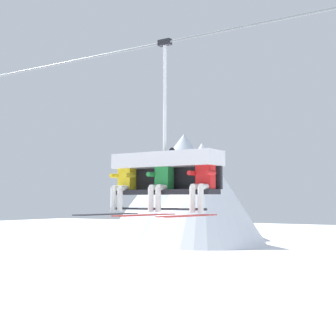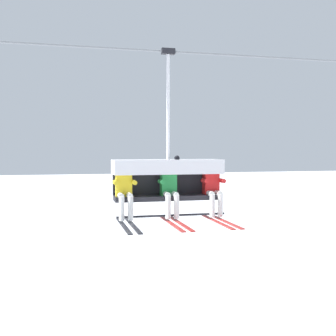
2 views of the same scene
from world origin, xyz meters
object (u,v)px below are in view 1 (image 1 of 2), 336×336
(chairlift_chair, at_px, (167,166))
(skier_yellow, at_px, (123,182))
(skier_green, at_px, (161,180))
(skier_red, at_px, (202,180))

(chairlift_chair, xyz_separation_m, skier_yellow, (-0.94, -0.22, -0.32))
(chairlift_chair, xyz_separation_m, skier_green, (0.00, -0.21, -0.29))
(skier_yellow, height_order, skier_red, same)
(skier_green, bearing_deg, skier_yellow, -179.59)
(skier_green, bearing_deg, skier_red, -0.42)
(skier_green, distance_m, skier_red, 0.94)
(skier_red, bearing_deg, skier_yellow, 180.00)
(chairlift_chair, xyz_separation_m, skier_red, (0.94, -0.22, -0.32))
(chairlift_chair, distance_m, skier_green, 0.36)
(chairlift_chair, distance_m, skier_yellow, 1.02)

